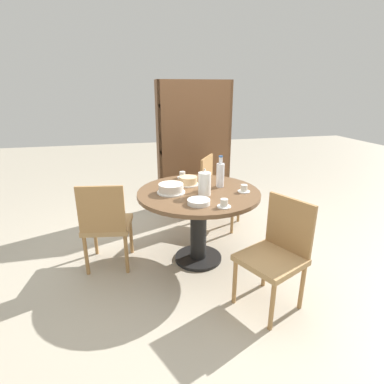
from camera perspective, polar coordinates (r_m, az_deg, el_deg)
The scene contains 14 objects.
ground_plane at distance 3.09m, azimuth 1.18°, elevation -12.59°, with size 14.00×14.00×0.00m, color #B2A893.
dining_table at distance 2.84m, azimuth 1.26°, elevation -2.95°, with size 1.14×1.14×0.72m.
chair_a at distance 3.66m, azimuth 4.79°, elevation 0.41°, with size 0.58×0.58×0.86m.
chair_b at distance 2.87m, azimuth -16.02°, elevation -5.70°, with size 0.48×0.48×0.86m.
chair_c at distance 2.39m, azimuth 15.72°, elevation -10.91°, with size 0.56×0.56×0.86m.
bookshelf at distance 4.09m, azimuth 0.37°, elevation 7.69°, with size 0.97×0.28×1.73m.
coffee_pot at distance 2.65m, azimuth 2.41°, elevation 1.74°, with size 0.11×0.11×0.24m.
water_bottle at distance 2.89m, azimuth 5.40°, elevation 3.39°, with size 0.08×0.08×0.30m.
cake_main at distance 2.73m, azimuth -4.02°, elevation 0.66°, with size 0.26×0.26×0.09m.
cake_second at distance 2.95m, azimuth -0.71°, elevation 2.11°, with size 0.20×0.20×0.08m.
cup_a at distance 2.79m, azimuth 9.87°, elevation 0.57°, with size 0.11×0.11×0.07m.
cup_b at distance 2.41m, azimuth 6.13°, elevation -2.24°, with size 0.11×0.11×0.07m.
cup_c at distance 3.19m, azimuth -1.84°, elevation 3.21°, with size 0.11×0.11×0.07m.
plate_stack at distance 2.46m, azimuth 1.29°, elevation -1.88°, with size 0.19×0.19×0.04m.
Camera 1 is at (-0.65, -2.55, 1.62)m, focal length 28.00 mm.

